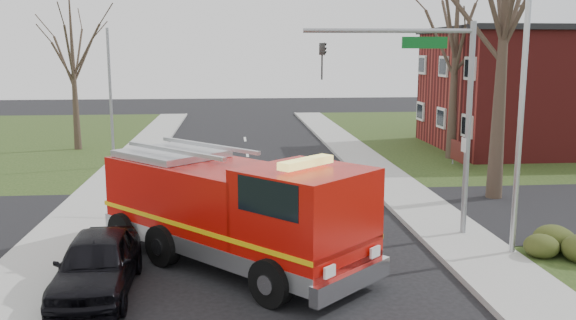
{
  "coord_description": "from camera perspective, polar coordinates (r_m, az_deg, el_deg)",
  "views": [
    {
      "loc": [
        -0.83,
        -16.77,
        5.92
      ],
      "look_at": [
        1.16,
        4.87,
        2.0
      ],
      "focal_mm": 38.0,
      "sensor_mm": 36.0,
      "label": 1
    }
  ],
  "objects": [
    {
      "name": "bare_tree_left",
      "position": [
        37.9,
        -19.51,
        9.1
      ],
      "size": [
        4.5,
        4.5,
        9.0
      ],
      "color": "#3A2C22",
      "rests_on": "ground"
    },
    {
      "name": "utility_pole_far",
      "position": [
        31.44,
        -16.26,
        5.4
      ],
      "size": [
        0.14,
        0.14,
        7.0
      ],
      "primitive_type": "cylinder",
      "color": "gray",
      "rests_on": "ground"
    },
    {
      "name": "fire_engine",
      "position": [
        16.94,
        -5.09,
        -4.92
      ],
      "size": [
        7.67,
        7.95,
        3.33
      ],
      "rotation": [
        0.0,
        0.0,
        0.75
      ],
      "color": "#AF0E08",
      "rests_on": "ground"
    },
    {
      "name": "parked_car_maroon",
      "position": [
        15.87,
        -17.43,
        -9.22
      ],
      "size": [
        1.89,
        4.5,
        1.52
      ],
      "primitive_type": "imported",
      "rotation": [
        0.0,
        0.0,
        0.02
      ],
      "color": "black",
      "rests_on": "ground"
    },
    {
      "name": "ground",
      "position": [
        17.8,
        -2.31,
        -9.2
      ],
      "size": [
        120.0,
        120.0,
        0.0
      ],
      "primitive_type": "plane",
      "color": "black",
      "rests_on": "ground"
    },
    {
      "name": "sidewalk_right",
      "position": [
        19.1,
        16.8,
        -8.05
      ],
      "size": [
        2.4,
        80.0,
        0.15
      ],
      "primitive_type": "cube",
      "color": "#9C9C96",
      "rests_on": "ground"
    },
    {
      "name": "streetlight_pole",
      "position": [
        18.17,
        20.88,
        5.24
      ],
      "size": [
        1.48,
        0.16,
        8.4
      ],
      "color": "#B7BABF",
      "rests_on": "ground"
    },
    {
      "name": "health_center_sign",
      "position": [
        31.79,
        15.7,
        0.71
      ],
      "size": [
        0.12,
        2.0,
        1.4
      ],
      "color": "#4F1612",
      "rests_on": "ground"
    },
    {
      "name": "sidewalk_left",
      "position": [
        18.55,
        -22.05,
        -8.91
      ],
      "size": [
        2.4,
        80.0,
        0.15
      ],
      "primitive_type": "cube",
      "color": "#9C9C96",
      "rests_on": "ground"
    },
    {
      "name": "brick_building",
      "position": [
        40.09,
        24.55,
        6.07
      ],
      "size": [
        15.4,
        10.4,
        7.25
      ],
      "color": "maroon",
      "rests_on": "ground"
    },
    {
      "name": "bare_tree_near",
      "position": [
        25.05,
        19.64,
        13.06
      ],
      "size": [
        6.0,
        6.0,
        12.0
      ],
      "color": "#3A2C22",
      "rests_on": "ground"
    },
    {
      "name": "traffic_signal_mast",
      "position": [
        19.28,
        13.1,
        6.36
      ],
      "size": [
        5.29,
        0.18,
        6.8
      ],
      "color": "gray",
      "rests_on": "ground"
    },
    {
      "name": "bare_tree_far",
      "position": [
        33.91,
        15.45,
        10.82
      ],
      "size": [
        5.25,
        5.25,
        10.5
      ],
      "color": "#3A2C22",
      "rests_on": "ground"
    }
  ]
}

